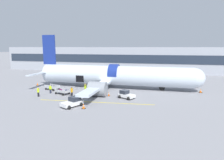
% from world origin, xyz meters
% --- Properties ---
extents(ground_plane, '(500.00, 500.00, 0.00)m').
position_xyz_m(ground_plane, '(0.00, 0.00, 0.00)').
color(ground_plane, gray).
extents(apron_marking_line, '(18.48, 1.83, 0.01)m').
position_xyz_m(apron_marking_line, '(1.52, -8.11, 0.00)').
color(apron_marking_line, yellow).
rests_on(apron_marking_line, ground_plane).
extents(terminal_strip, '(92.40, 9.32, 8.48)m').
position_xyz_m(terminal_strip, '(0.00, 33.13, 4.24)').
color(terminal_strip, '#9EA3AD').
rests_on(terminal_strip, ground_plane).
extents(airplane, '(35.91, 28.72, 11.22)m').
position_xyz_m(airplane, '(1.39, 3.42, 2.62)').
color(airplane, silver).
rests_on(airplane, ground_plane).
extents(baggage_tug_lead, '(2.86, 3.61, 1.39)m').
position_xyz_m(baggage_tug_lead, '(-0.88, -11.03, 0.62)').
color(baggage_tug_lead, white).
rests_on(baggage_tug_lead, ground_plane).
extents(baggage_tug_mid, '(3.15, 2.64, 1.35)m').
position_xyz_m(baggage_tug_mid, '(5.81, -4.47, 0.59)').
color(baggage_tug_mid, white).
rests_on(baggage_tug_mid, ground_plane).
extents(baggage_cart_loading, '(3.73, 2.46, 0.98)m').
position_xyz_m(baggage_cart_loading, '(-5.98, -4.51, 0.47)').
color(baggage_cart_loading, '#B7BABF').
rests_on(baggage_cart_loading, ground_plane).
extents(baggage_cart_queued, '(4.08, 2.49, 1.04)m').
position_xyz_m(baggage_cart_queued, '(-9.82, -1.60, 0.51)').
color(baggage_cart_queued, '#B7BABF').
rests_on(baggage_cart_queued, ground_plane).
extents(ground_crew_loader_a, '(0.53, 0.64, 1.83)m').
position_xyz_m(ground_crew_loader_a, '(-1.94, -3.48, 0.96)').
color(ground_crew_loader_a, '#2D2D33').
rests_on(ground_crew_loader_a, ground_plane).
extents(ground_crew_loader_b, '(0.51, 0.56, 1.67)m').
position_xyz_m(ground_crew_loader_b, '(-9.25, -7.20, 0.88)').
color(ground_crew_loader_b, black).
rests_on(ground_crew_loader_b, ground_plane).
extents(ground_crew_driver, '(0.53, 0.59, 1.74)m').
position_xyz_m(ground_crew_driver, '(-3.53, -5.81, 0.91)').
color(ground_crew_driver, black).
rests_on(ground_crew_driver, ground_plane).
extents(ground_crew_supervisor, '(0.44, 0.57, 1.64)m').
position_xyz_m(ground_crew_supervisor, '(-2.76, -1.48, 0.86)').
color(ground_crew_supervisor, '#2D2D33').
rests_on(ground_crew_supervisor, ground_plane).
extents(ground_crew_helper, '(0.55, 0.37, 1.60)m').
position_xyz_m(ground_crew_helper, '(-8.61, -4.38, 0.84)').
color(ground_crew_helper, '#1E2338').
rests_on(ground_crew_helper, ground_plane).
extents(safety_cone_nose, '(0.61, 0.61, 0.78)m').
position_xyz_m(safety_cone_nose, '(18.80, 3.16, 0.37)').
color(safety_cone_nose, black).
rests_on(safety_cone_nose, ground_plane).
extents(safety_cone_engine_left, '(0.56, 0.56, 0.73)m').
position_xyz_m(safety_cone_engine_left, '(1.04, -11.61, 0.34)').
color(safety_cone_engine_left, black).
rests_on(safety_cone_engine_left, ground_plane).
extents(safety_cone_wingtip, '(0.44, 0.44, 0.74)m').
position_xyz_m(safety_cone_wingtip, '(2.57, -3.68, 0.35)').
color(safety_cone_wingtip, black).
rests_on(safety_cone_wingtip, ground_plane).
extents(safety_cone_tail, '(0.55, 0.55, 0.68)m').
position_xyz_m(safety_cone_tail, '(-15.69, 1.85, 0.32)').
color(safety_cone_tail, black).
rests_on(safety_cone_tail, ground_plane).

